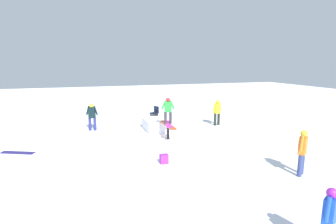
{
  "coord_description": "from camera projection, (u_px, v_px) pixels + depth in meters",
  "views": [
    {
      "loc": [
        11.78,
        -3.77,
        3.67
      ],
      "look_at": [
        0.0,
        0.0,
        1.32
      ],
      "focal_mm": 28.0,
      "sensor_mm": 36.0,
      "label": 1
    }
  ],
  "objects": [
    {
      "name": "bystander_orange",
      "position": [
        302.0,
        150.0,
        8.51
      ],
      "size": [
        0.44,
        0.59,
        1.53
      ],
      "rotation": [
        0.0,
        0.0,
        5.3
      ],
      "color": "navy",
      "rests_on": "ground"
    },
    {
      "name": "bystander_yellow",
      "position": [
        217.0,
        111.0,
        15.41
      ],
      "size": [
        0.29,
        0.66,
        1.51
      ],
      "rotation": [
        0.0,
        0.0,
        4.96
      ],
      "color": "black",
      "rests_on": "ground"
    },
    {
      "name": "rail_feature",
      "position": [
        168.0,
        127.0,
        12.73
      ],
      "size": [
        1.82,
        0.3,
        0.72
      ],
      "rotation": [
        0.0,
        0.0,
        -0.01
      ],
      "color": "black",
      "rests_on": "ground"
    },
    {
      "name": "backpack_on_snow",
      "position": [
        164.0,
        159.0,
        9.64
      ],
      "size": [
        0.23,
        0.31,
        0.34
      ],
      "primitive_type": "cube",
      "rotation": [
        0.0,
        0.0,
        1.55
      ],
      "color": "purple",
      "rests_on": "ground"
    },
    {
      "name": "main_rider_on_rail",
      "position": [
        168.0,
        111.0,
        12.59
      ],
      "size": [
        1.42,
        0.65,
        1.3
      ],
      "rotation": [
        0.0,
        0.0,
        -0.18
      ],
      "color": "#D42DA3",
      "rests_on": "rail_feature"
    },
    {
      "name": "snow_kicker_ramp",
      "position": [
        159.0,
        125.0,
        14.4
      ],
      "size": [
        1.82,
        1.52,
        0.6
      ],
      "primitive_type": "cube",
      "rotation": [
        0.0,
        0.0,
        -0.01
      ],
      "color": "white",
      "rests_on": "ground"
    },
    {
      "name": "ground_plane",
      "position": [
        168.0,
        138.0,
        12.84
      ],
      "size": [
        60.0,
        60.0,
        0.0
      ],
      "primitive_type": "plane",
      "color": "white"
    },
    {
      "name": "bystander_black",
      "position": [
        92.0,
        115.0,
        14.22
      ],
      "size": [
        0.3,
        0.65,
        1.48
      ],
      "rotation": [
        0.0,
        0.0,
        4.42
      ],
      "color": "navy",
      "rests_on": "ground"
    },
    {
      "name": "folding_chair",
      "position": [
        155.0,
        114.0,
        16.92
      ],
      "size": [
        0.59,
        0.59,
        0.88
      ],
      "rotation": [
        0.0,
        0.0,
        0.48
      ],
      "color": "#3F3F44",
      "rests_on": "ground"
    },
    {
      "name": "loose_snowboard_navy",
      "position": [
        18.0,
        153.0,
        10.77
      ],
      "size": [
        0.82,
        1.4,
        0.02
      ],
      "primitive_type": "cube",
      "rotation": [
        0.0,
        0.0,
        4.3
      ],
      "color": "navy",
      "rests_on": "ground"
    },
    {
      "name": "bystander_blue",
      "position": [
        329.0,
        218.0,
        4.91
      ],
      "size": [
        0.34,
        0.54,
        1.4
      ],
      "rotation": [
        0.0,
        0.0,
        2.06
      ],
      "color": "black",
      "rests_on": "ground"
    }
  ]
}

